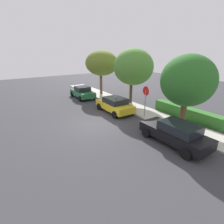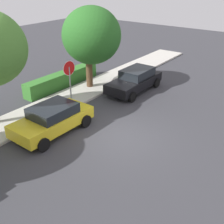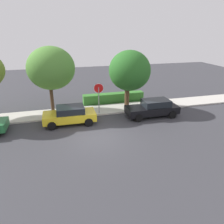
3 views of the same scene
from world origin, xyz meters
name	(u,v)px [view 1 (image 1 of 3)]	position (x,y,z in m)	size (l,w,h in m)	color
ground_plane	(95,125)	(0.00, 0.00, 0.00)	(60.00, 60.00, 0.00)	#38383D
sidewalk_curb	(143,112)	(0.00, 5.21, 0.07)	(32.00, 2.40, 0.14)	beige
stop_sign	(146,96)	(1.02, 4.34, 1.94)	(0.84, 0.10, 2.80)	gray
parked_car_yellow	(115,105)	(-1.62, 3.02, 0.74)	(4.11, 2.10, 1.41)	yellow
parked_car_black	(175,133)	(5.39, 2.72, 0.75)	(4.48, 1.97, 1.46)	black
parked_car_green	(82,92)	(-8.18, 2.72, 0.72)	(4.08, 2.08, 1.43)	#236B38
street_tree_near_corner	(133,67)	(-2.73, 6.08, 3.94)	(4.06, 4.06, 5.79)	#422D1E
street_tree_mid_block	(102,63)	(-8.29, 5.60, 4.04)	(4.08, 4.08, 5.61)	brown
street_tree_far	(188,81)	(4.09, 5.26, 3.54)	(3.77, 3.77, 5.38)	#513823
front_yard_hedge	(186,113)	(3.12, 7.17, 0.49)	(6.21, 0.83, 0.98)	#387A2D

